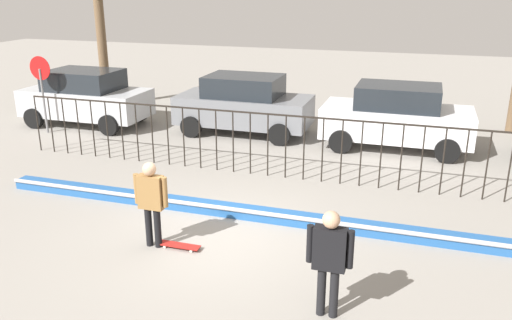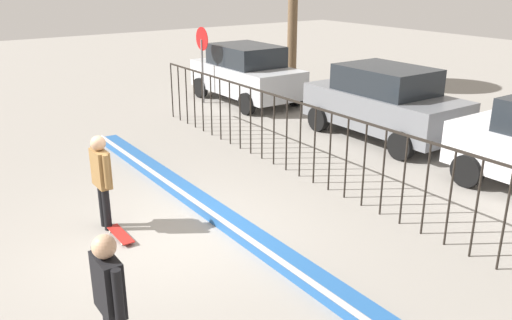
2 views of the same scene
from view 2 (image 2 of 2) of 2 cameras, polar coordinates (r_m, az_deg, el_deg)
The scene contains 9 objects.
ground_plane at distance 9.16m, azimuth -9.36°, elevation -8.14°, with size 60.00×60.00×0.00m, color gray.
bowl_coping_ledge at distance 9.52m, azimuth -3.88°, elevation -5.96°, with size 11.00×0.40×0.27m.
perimeter_fence at distance 10.64m, azimuth 7.95°, elevation 1.92°, with size 14.04×0.04×1.64m.
skateboarder at distance 9.33m, azimuth -16.18°, elevation -1.42°, with size 0.67×0.25×1.67m.
skateboard at distance 9.29m, azimuth -14.29°, elevation -7.69°, with size 0.80×0.20×0.07m.
camera_operator at distance 6.00m, azimuth -15.42°, elevation -13.51°, with size 0.68×0.26×1.69m.
parked_car_silver at distance 18.12m, azimuth -1.07°, elevation 9.26°, with size 4.30×2.12×1.90m.
parked_car_gray at distance 14.42m, azimuth 13.51°, elevation 6.03°, with size 4.30×2.12×1.90m.
stop_sign at distance 17.94m, azimuth -5.76°, elevation 11.15°, with size 0.76×0.07×2.50m.
Camera 2 is at (7.40, -3.35, 4.22)m, focal length 37.48 mm.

